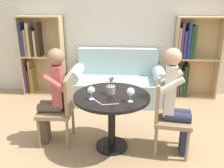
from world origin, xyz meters
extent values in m
plane|color=tan|center=(0.00, 0.00, 0.00)|extent=(16.00, 16.00, 0.00)
cube|color=beige|center=(0.00, 1.95, 1.35)|extent=(5.20, 0.05, 2.70)
cylinder|color=black|center=(0.00, 0.00, 0.70)|extent=(0.91, 0.91, 0.03)
cylinder|color=black|center=(0.00, 0.00, 0.35)|extent=(0.09, 0.09, 0.65)
cylinder|color=black|center=(0.00, 0.00, 0.01)|extent=(0.40, 0.40, 0.03)
cube|color=#A8C1C1|center=(0.00, 1.47, 0.21)|extent=(1.71, 0.80, 0.42)
cube|color=#A8C1C1|center=(0.00, 1.79, 0.67)|extent=(1.49, 0.16, 0.50)
cylinder|color=#A8C1C1|center=(-0.74, 1.47, 0.53)|extent=(0.22, 0.72, 0.22)
cylinder|color=#A8C1C1|center=(0.74, 1.47, 0.53)|extent=(0.22, 0.72, 0.22)
cube|color=tan|center=(-1.44, 1.89, 0.75)|extent=(0.80, 0.02, 1.50)
cube|color=tan|center=(-1.83, 1.76, 0.75)|extent=(0.02, 0.28, 1.50)
cube|color=tan|center=(-1.05, 1.76, 0.75)|extent=(0.02, 0.28, 1.50)
cube|color=tan|center=(-1.44, 1.76, 0.01)|extent=(0.76, 0.28, 0.02)
cube|color=tan|center=(-1.44, 1.76, 0.75)|extent=(0.76, 0.28, 0.02)
cube|color=tan|center=(-1.44, 1.76, 1.49)|extent=(0.76, 0.28, 0.02)
cube|color=#602D5B|center=(-1.79, 1.76, 0.29)|extent=(0.03, 0.23, 0.55)
cube|color=#332319|center=(-1.75, 1.76, 0.26)|extent=(0.04, 0.23, 0.47)
cube|color=olive|center=(-1.70, 1.76, 0.35)|extent=(0.03, 0.23, 0.65)
cube|color=olive|center=(-1.67, 1.76, 0.27)|extent=(0.03, 0.23, 0.50)
cube|color=navy|center=(-1.79, 1.76, 1.07)|extent=(0.03, 0.23, 0.62)
cube|color=navy|center=(-1.76, 1.76, 1.00)|extent=(0.03, 0.23, 0.48)
cube|color=olive|center=(-1.71, 1.76, 1.01)|extent=(0.04, 0.23, 0.50)
cube|color=tan|center=(-1.66, 1.76, 1.07)|extent=(0.05, 0.23, 0.62)
cube|color=#332319|center=(-1.60, 1.76, 1.02)|extent=(0.05, 0.23, 0.51)
cube|color=tan|center=(-1.54, 1.76, 1.00)|extent=(0.04, 0.23, 0.48)
cube|color=#332319|center=(-1.48, 1.76, 1.07)|extent=(0.05, 0.23, 0.62)
cube|color=tan|center=(1.44, 1.89, 0.75)|extent=(0.80, 0.02, 1.50)
cube|color=tan|center=(1.05, 1.76, 0.75)|extent=(0.02, 0.28, 1.50)
cube|color=tan|center=(1.83, 1.76, 0.75)|extent=(0.02, 0.28, 1.50)
cube|color=tan|center=(1.44, 1.76, 0.01)|extent=(0.76, 0.28, 0.02)
cube|color=tan|center=(1.44, 1.76, 0.75)|extent=(0.76, 0.28, 0.02)
cube|color=tan|center=(1.44, 1.76, 1.49)|extent=(0.76, 0.28, 0.02)
cube|color=olive|center=(1.10, 1.76, 0.33)|extent=(0.04, 0.23, 0.62)
cube|color=#602D5B|center=(1.15, 1.76, 0.32)|extent=(0.03, 0.23, 0.59)
cube|color=#234723|center=(1.20, 1.76, 0.28)|extent=(0.05, 0.23, 0.51)
cube|color=#234723|center=(1.26, 1.76, 0.32)|extent=(0.03, 0.23, 0.60)
cube|color=#332319|center=(1.29, 1.76, 0.35)|extent=(0.03, 0.23, 0.65)
cube|color=tan|center=(1.09, 1.76, 1.04)|extent=(0.03, 0.23, 0.55)
cube|color=#602D5B|center=(1.14, 1.76, 1.08)|extent=(0.04, 0.23, 0.63)
cube|color=navy|center=(1.19, 1.76, 1.01)|extent=(0.05, 0.23, 0.49)
cube|color=navy|center=(1.25, 1.76, 1.07)|extent=(0.05, 0.23, 0.62)
cube|color=#234723|center=(1.30, 1.76, 1.05)|extent=(0.03, 0.23, 0.57)
cube|color=#234723|center=(1.35, 1.76, 1.06)|extent=(0.05, 0.23, 0.59)
cylinder|color=#937A56|center=(-0.91, 0.27, 0.20)|extent=(0.04, 0.04, 0.40)
cylinder|color=#937A56|center=(-0.90, -0.08, 0.20)|extent=(0.04, 0.04, 0.40)
cylinder|color=#937A56|center=(-0.55, 0.28, 0.20)|extent=(0.04, 0.04, 0.40)
cylinder|color=#937A56|center=(-0.54, -0.07, 0.20)|extent=(0.04, 0.04, 0.40)
cube|color=#937A56|center=(-0.73, 0.10, 0.42)|extent=(0.43, 0.43, 0.05)
cube|color=#937A56|center=(-0.54, 0.10, 0.68)|extent=(0.05, 0.38, 0.45)
cylinder|color=#937A56|center=(0.88, -0.23, 0.20)|extent=(0.04, 0.04, 0.40)
cylinder|color=#937A56|center=(0.93, 0.13, 0.20)|extent=(0.04, 0.04, 0.40)
cylinder|color=#937A56|center=(0.53, -0.18, 0.20)|extent=(0.04, 0.04, 0.40)
cylinder|color=#937A56|center=(0.57, 0.17, 0.20)|extent=(0.04, 0.04, 0.40)
cube|color=#937A56|center=(0.73, -0.03, 0.42)|extent=(0.47, 0.47, 0.05)
cube|color=#937A56|center=(0.54, 0.00, 0.68)|extent=(0.09, 0.38, 0.45)
cylinder|color=brown|center=(-0.89, 0.15, 0.23)|extent=(0.11, 0.11, 0.45)
cylinder|color=brown|center=(-0.89, 0.04, 0.23)|extent=(0.11, 0.11, 0.45)
cylinder|color=brown|center=(-0.78, 0.15, 0.50)|extent=(0.30, 0.12, 0.11)
cylinder|color=brown|center=(-0.78, 0.04, 0.50)|extent=(0.30, 0.12, 0.11)
cube|color=#B2514C|center=(-0.67, 0.10, 0.77)|extent=(0.13, 0.20, 0.53)
cylinder|color=#B2514C|center=(-0.67, 0.23, 0.85)|extent=(0.29, 0.08, 0.23)
cylinder|color=#B2514C|center=(-0.66, -0.04, 0.85)|extent=(0.29, 0.08, 0.23)
sphere|color=#936B4C|center=(-0.67, 0.10, 1.14)|extent=(0.20, 0.20, 0.20)
cylinder|color=#282D47|center=(0.88, -0.11, 0.23)|extent=(0.11, 0.11, 0.45)
cylinder|color=#282D47|center=(0.89, 0.00, 0.23)|extent=(0.11, 0.11, 0.45)
cylinder|color=#282D47|center=(0.77, -0.10, 0.50)|extent=(0.31, 0.15, 0.11)
cylinder|color=#282D47|center=(0.78, 0.01, 0.50)|extent=(0.31, 0.15, 0.11)
cube|color=silver|center=(0.67, -0.03, 0.80)|extent=(0.15, 0.21, 0.59)
cylinder|color=silver|center=(0.65, -0.16, 0.90)|extent=(0.29, 0.11, 0.23)
cylinder|color=silver|center=(0.69, 0.11, 0.90)|extent=(0.29, 0.11, 0.23)
sphere|color=tan|center=(0.67, -0.03, 1.19)|extent=(0.19, 0.19, 0.19)
cylinder|color=white|center=(-0.22, -0.14, 0.72)|extent=(0.06, 0.06, 0.00)
cylinder|color=white|center=(-0.22, -0.14, 0.75)|extent=(0.01, 0.01, 0.07)
sphere|color=white|center=(-0.22, -0.14, 0.82)|extent=(0.08, 0.08, 0.08)
sphere|color=maroon|center=(-0.22, -0.14, 0.81)|extent=(0.06, 0.06, 0.06)
cylinder|color=white|center=(0.22, -0.18, 0.72)|extent=(0.06, 0.06, 0.00)
cylinder|color=white|center=(0.22, -0.18, 0.76)|extent=(0.01, 0.01, 0.08)
sphere|color=white|center=(0.22, -0.18, 0.83)|extent=(0.09, 0.09, 0.09)
sphere|color=beige|center=(0.22, -0.18, 0.82)|extent=(0.07, 0.07, 0.07)
cylinder|color=#9E9384|center=(-0.01, 0.04, 0.76)|extent=(0.11, 0.11, 0.10)
cylinder|color=#4C7A42|center=(0.01, 0.05, 0.86)|extent=(0.01, 0.01, 0.10)
sphere|color=#D16684|center=(0.01, 0.05, 0.91)|extent=(0.04, 0.04, 0.04)
cylinder|color=#4C7A42|center=(-0.01, 0.03, 0.86)|extent=(0.01, 0.01, 0.10)
sphere|color=#9E70B2|center=(-0.01, 0.03, 0.91)|extent=(0.04, 0.04, 0.04)
cylinder|color=#4C7A42|center=(0.01, 0.04, 0.87)|extent=(0.01, 0.01, 0.11)
sphere|color=#E07F4C|center=(0.01, 0.04, 0.92)|extent=(0.04, 0.04, 0.04)
cylinder|color=#4C7A42|center=(-0.02, 0.02, 0.86)|extent=(0.00, 0.00, 0.10)
sphere|color=#D16684|center=(-0.02, 0.02, 0.91)|extent=(0.04, 0.04, 0.04)
cylinder|color=#4C7A42|center=(-0.01, 0.04, 0.85)|extent=(0.01, 0.01, 0.07)
sphere|color=#D16684|center=(-0.01, 0.04, 0.88)|extent=(0.04, 0.04, 0.04)
cube|color=silver|center=(-0.16, -0.19, 0.72)|extent=(0.13, 0.16, 0.00)
cube|color=silver|center=(0.00, -0.27, 0.72)|extent=(0.19, 0.05, 0.00)
camera|label=1|loc=(0.18, -2.58, 1.78)|focal=38.00mm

